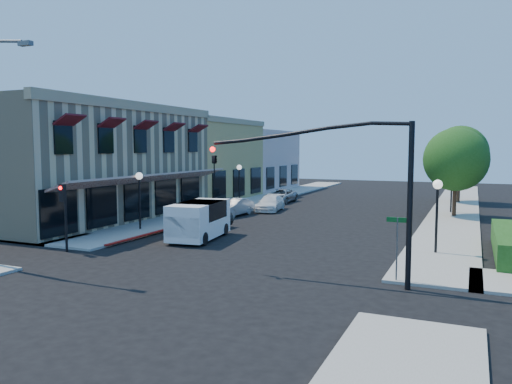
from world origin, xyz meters
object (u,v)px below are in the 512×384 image
at_px(street_name_sign, 397,238).
at_px(parked_car_a, 208,220).
at_px(lamppost_right_far, 452,178).
at_px(parked_car_d, 281,196).
at_px(street_tree_a, 456,160).
at_px(lamppost_left_far, 239,174).
at_px(lamppost_right_near, 437,198).
at_px(lamppost_left_near, 139,186).
at_px(white_van, 199,218).
at_px(street_tree_b, 460,153).
at_px(parked_car_b, 233,207).
at_px(signal_mast_arm, 350,174).
at_px(secondary_signal, 64,205).
at_px(parked_car_c, 270,203).

bearing_deg(street_name_sign, parked_car_a, 148.26).
bearing_deg(parked_car_a, lamppost_right_far, 54.48).
bearing_deg(parked_car_d, street_name_sign, -60.92).
relative_size(street_tree_a, lamppost_left_far, 1.82).
bearing_deg(street_name_sign, lamppost_right_near, 80.22).
bearing_deg(lamppost_left_near, white_van, -12.13).
bearing_deg(street_name_sign, lamppost_left_far, 128.94).
relative_size(street_tree_b, parked_car_b, 1.76).
height_order(signal_mast_arm, lamppost_right_near, signal_mast_arm).
bearing_deg(lamppost_left_near, secondary_signal, -85.66).
distance_m(lamppost_left_far, parked_car_a, 12.91).
xyz_separation_m(signal_mast_arm, parked_car_a, (-10.66, 8.31, -3.43)).
xyz_separation_m(signal_mast_arm, lamppost_left_near, (-14.36, 6.50, -1.35)).
relative_size(lamppost_left_near, lamppost_right_near, 1.00).
xyz_separation_m(street_tree_a, street_tree_b, (0.00, 10.00, 0.35)).
bearing_deg(parked_car_c, secondary_signal, -107.76).
bearing_deg(white_van, parked_car_a, 109.72).
xyz_separation_m(street_tree_a, lamppost_right_far, (-0.30, 2.00, -1.46)).
distance_m(parked_car_a, parked_car_d, 16.25).
bearing_deg(signal_mast_arm, lamppost_right_near, 67.88).
bearing_deg(street_tree_a, lamppost_left_near, -141.02).
bearing_deg(secondary_signal, parked_car_c, 80.23).
bearing_deg(parked_car_a, white_van, -62.65).
distance_m(lamppost_left_far, parked_car_c, 4.71).
xyz_separation_m(lamppost_left_near, lamppost_left_far, (0.00, 14.00, 0.00)).
height_order(street_tree_a, parked_car_d, street_tree_a).
bearing_deg(lamppost_right_near, street_tree_a, 88.77).
distance_m(white_van, parked_car_b, 9.52).
distance_m(signal_mast_arm, lamppost_right_near, 7.15).
bearing_deg(parked_car_a, street_tree_b, 66.12).
bearing_deg(parked_car_d, lamppost_right_near, -51.61).
bearing_deg(lamppost_left_far, parked_car_d, 60.10).
height_order(lamppost_right_far, white_van, lamppost_right_far).
distance_m(secondary_signal, parked_car_d, 24.72).
distance_m(lamppost_right_near, white_van, 12.43).
bearing_deg(lamppost_right_far, lamppost_left_near, -136.74).
relative_size(street_tree_a, secondary_signal, 1.95).
bearing_deg(street_tree_a, signal_mast_arm, -98.17).
distance_m(street_tree_a, street_name_sign, 20.00).
bearing_deg(signal_mast_arm, parked_car_c, 119.94).
height_order(street_name_sign, lamppost_right_near, lamppost_right_near).
bearing_deg(parked_car_a, street_tree_a, 49.50).
xyz_separation_m(street_tree_a, street_name_sign, (-1.30, -19.80, -2.50)).
distance_m(street_tree_b, parked_car_b, 22.15).
xyz_separation_m(lamppost_left_far, parked_car_b, (2.30, -5.82, -2.08)).
relative_size(street_tree_a, street_tree_b, 0.92).
bearing_deg(lamppost_right_near, lamppost_left_near, 180.00).
bearing_deg(street_name_sign, parked_car_b, 134.42).
xyz_separation_m(street_tree_b, secondary_signal, (-16.80, -30.59, -2.23)).
xyz_separation_m(lamppost_left_far, parked_car_d, (2.30, 4.00, -2.11)).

